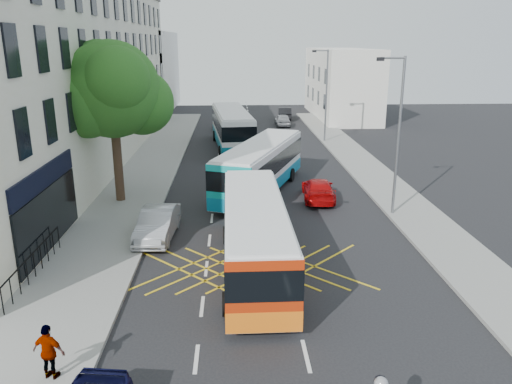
{
  "coord_description": "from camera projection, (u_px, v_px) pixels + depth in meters",
  "views": [
    {
      "loc": [
        -2.06,
        -12.48,
        8.82
      ],
      "look_at": [
        -1.03,
        9.35,
        2.2
      ],
      "focal_mm": 35.0,
      "sensor_mm": 36.0,
      "label": 1
    }
  ],
  "objects": [
    {
      "name": "ground",
      "position": [
        306.0,
        356.0,
        14.58
      ],
      "size": [
        120.0,
        120.0,
        0.0
      ],
      "primitive_type": "plane",
      "color": "black",
      "rests_on": "ground"
    },
    {
      "name": "pavement_left",
      "position": [
        121.0,
        201.0,
        28.52
      ],
      "size": [
        5.0,
        70.0,
        0.15
      ],
      "primitive_type": "cube",
      "color": "gray",
      "rests_on": "ground"
    },
    {
      "name": "pavement_right",
      "position": [
        396.0,
        197.0,
        29.24
      ],
      "size": [
        3.0,
        70.0,
        0.15
      ],
      "primitive_type": "cube",
      "color": "gray",
      "rests_on": "ground"
    },
    {
      "name": "terrace_main",
      "position": [
        64.0,
        72.0,
        35.41
      ],
      "size": [
        8.3,
        45.0,
        13.5
      ],
      "color": "beige",
      "rests_on": "ground"
    },
    {
      "name": "terrace_far",
      "position": [
        140.0,
        72.0,
        65.08
      ],
      "size": [
        8.0,
        20.0,
        10.0
      ],
      "primitive_type": "cube",
      "color": "silver",
      "rests_on": "ground"
    },
    {
      "name": "building_right",
      "position": [
        341.0,
        83.0,
        59.81
      ],
      "size": [
        6.0,
        18.0,
        8.0
      ],
      "primitive_type": "cube",
      "color": "silver",
      "rests_on": "ground"
    },
    {
      "name": "street_tree",
      "position": [
        112.0,
        91.0,
        26.68
      ],
      "size": [
        6.3,
        5.7,
        8.8
      ],
      "color": "#382619",
      "rests_on": "pavement_left"
    },
    {
      "name": "lamp_near",
      "position": [
        397.0,
        129.0,
        25.0
      ],
      "size": [
        1.45,
        0.15,
        8.0
      ],
      "color": "slate",
      "rests_on": "pavement_right"
    },
    {
      "name": "lamp_far",
      "position": [
        325.0,
        91.0,
        44.12
      ],
      "size": [
        1.45,
        0.15,
        8.0
      ],
      "color": "slate",
      "rests_on": "pavement_right"
    },
    {
      "name": "railings",
      "position": [
        34.0,
        263.0,
        19.0
      ],
      "size": [
        0.08,
        5.6,
        1.14
      ],
      "primitive_type": null,
      "color": "black",
      "rests_on": "pavement_left"
    },
    {
      "name": "bus_near",
      "position": [
        255.0,
        235.0,
        19.62
      ],
      "size": [
        2.63,
        10.22,
        2.87
      ],
      "rotation": [
        0.0,
        0.0,
        0.01
      ],
      "color": "silver",
      "rests_on": "ground"
    },
    {
      "name": "bus_mid",
      "position": [
        260.0,
        167.0,
        30.03
      ],
      "size": [
        6.11,
        10.85,
        3.0
      ],
      "rotation": [
        0.0,
        0.0,
        -0.36
      ],
      "color": "silver",
      "rests_on": "ground"
    },
    {
      "name": "bus_far",
      "position": [
        232.0,
        128.0,
        42.82
      ],
      "size": [
        3.77,
        11.7,
        3.23
      ],
      "rotation": [
        0.0,
        0.0,
        0.1
      ],
      "color": "silver",
      "rests_on": "ground"
    },
    {
      "name": "parked_car_silver",
      "position": [
        158.0,
        224.0,
        23.14
      ],
      "size": [
        1.76,
        4.37,
        1.41
      ],
      "primitive_type": "imported",
      "rotation": [
        0.0,
        0.0,
        -0.06
      ],
      "color": "#A9ACB1",
      "rests_on": "ground"
    },
    {
      "name": "red_hatchback",
      "position": [
        318.0,
        189.0,
        28.82
      ],
      "size": [
        2.05,
        4.38,
        1.24
      ],
      "primitive_type": "imported",
      "rotation": [
        0.0,
        0.0,
        3.06
      ],
      "color": "#BB0809",
      "rests_on": "ground"
    },
    {
      "name": "distant_car_grey",
      "position": [
        224.0,
        123.0,
        52.46
      ],
      "size": [
        2.29,
        4.34,
        1.16
      ],
      "primitive_type": "imported",
      "rotation": [
        0.0,
        0.0,
        -0.09
      ],
      "color": "#414348",
      "rests_on": "ground"
    },
    {
      "name": "distant_car_silver",
      "position": [
        283.0,
        120.0,
        54.14
      ],
      "size": [
        1.55,
        3.84,
        1.31
      ],
      "primitive_type": "imported",
      "rotation": [
        0.0,
        0.0,
        3.14
      ],
      "color": "#929499",
      "rests_on": "ground"
    },
    {
      "name": "distant_car_dark",
      "position": [
        285.0,
        113.0,
        58.58
      ],
      "size": [
        1.81,
        4.34,
        1.4
      ],
      "primitive_type": "imported",
      "rotation": [
        0.0,
        0.0,
        3.06
      ],
      "color": "black",
      "rests_on": "ground"
    },
    {
      "name": "pedestrian_far",
      "position": [
        49.0,
        352.0,
        13.19
      ],
      "size": [
        1.0,
        0.63,
        1.58
      ],
      "primitive_type": "imported",
      "rotation": [
        0.0,
        0.0,
        2.86
      ],
      "color": "gray",
      "rests_on": "pavement_left"
    }
  ]
}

